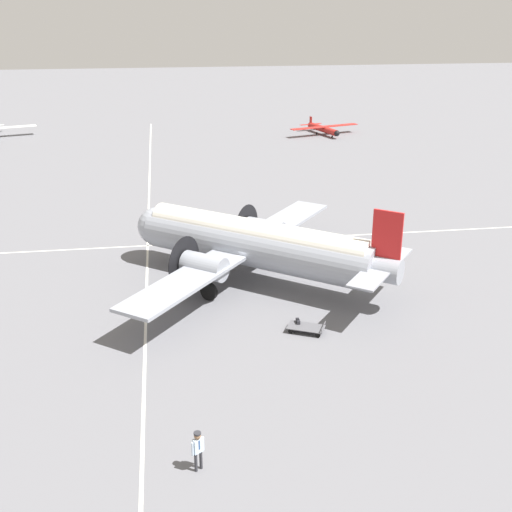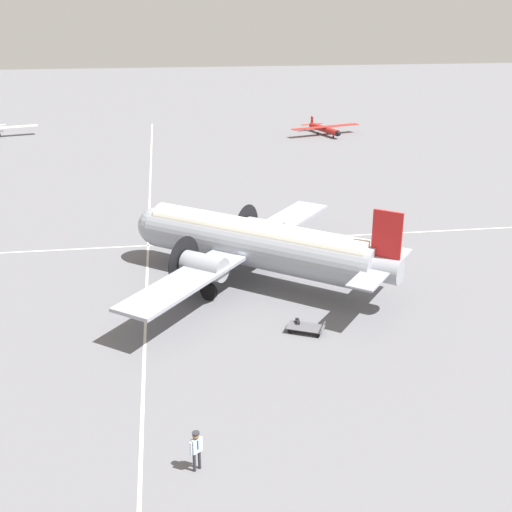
{
  "view_description": "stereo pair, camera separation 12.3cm",
  "coord_description": "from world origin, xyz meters",
  "px_view_note": "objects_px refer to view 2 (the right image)",
  "views": [
    {
      "loc": [
        -37.77,
        5.59,
        16.92
      ],
      "look_at": [
        0.0,
        0.0,
        1.8
      ],
      "focal_mm": 45.0,
      "sensor_mm": 36.0,
      "label": 1
    },
    {
      "loc": [
        -37.78,
        5.47,
        16.92
      ],
      "look_at": [
        0.0,
        0.0,
        1.8
      ],
      "focal_mm": 45.0,
      "sensor_mm": 36.0,
      "label": 2
    }
  ],
  "objects_px": {
    "crew_foreground": "(196,446)",
    "suitcase_near_door": "(298,324)",
    "airliner_main": "(250,242)",
    "baggage_cart": "(306,327)",
    "light_aircraft_distant": "(325,129)"
  },
  "relations": [
    {
      "from": "crew_foreground",
      "to": "suitcase_near_door",
      "type": "relative_size",
      "value": 3.05
    },
    {
      "from": "crew_foreground",
      "to": "suitcase_near_door",
      "type": "bearing_deg",
      "value": -152.67
    },
    {
      "from": "airliner_main",
      "to": "suitcase_near_door",
      "type": "bearing_deg",
      "value": 141.97
    },
    {
      "from": "airliner_main",
      "to": "suitcase_near_door",
      "type": "height_order",
      "value": "airliner_main"
    },
    {
      "from": "baggage_cart",
      "to": "light_aircraft_distant",
      "type": "distance_m",
      "value": 57.01
    },
    {
      "from": "crew_foreground",
      "to": "baggage_cart",
      "type": "height_order",
      "value": "crew_foreground"
    },
    {
      "from": "airliner_main",
      "to": "baggage_cart",
      "type": "xyz_separation_m",
      "value": [
        -7.46,
        -2.11,
        -2.36
      ]
    },
    {
      "from": "crew_foreground",
      "to": "light_aircraft_distant",
      "type": "bearing_deg",
      "value": -140.96
    },
    {
      "from": "suitcase_near_door",
      "to": "light_aircraft_distant",
      "type": "distance_m",
      "value": 56.61
    },
    {
      "from": "baggage_cart",
      "to": "light_aircraft_distant",
      "type": "relative_size",
      "value": 0.23
    },
    {
      "from": "suitcase_near_door",
      "to": "baggage_cart",
      "type": "distance_m",
      "value": 0.63
    },
    {
      "from": "airliner_main",
      "to": "baggage_cart",
      "type": "height_order",
      "value": "airliner_main"
    },
    {
      "from": "airliner_main",
      "to": "baggage_cart",
      "type": "distance_m",
      "value": 8.1
    },
    {
      "from": "suitcase_near_door",
      "to": "baggage_cart",
      "type": "xyz_separation_m",
      "value": [
        -0.52,
        -0.37,
        0.01
      ]
    },
    {
      "from": "airliner_main",
      "to": "light_aircraft_distant",
      "type": "xyz_separation_m",
      "value": [
        47.61,
        -16.86,
        -1.81
      ]
    }
  ]
}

